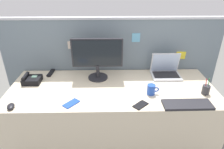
% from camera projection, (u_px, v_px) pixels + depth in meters
% --- Properties ---
extents(ground_plane, '(10.00, 10.00, 0.00)m').
position_uv_depth(ground_plane, '(112.00, 139.00, 2.38)').
color(ground_plane, slate).
extents(desk, '(2.08, 0.81, 0.72)m').
position_uv_depth(desk, '(112.00, 115.00, 2.21)').
color(desk, beige).
rests_on(desk, ground_plane).
extents(cubicle_divider, '(2.52, 0.08, 1.33)m').
position_uv_depth(cubicle_divider, '(111.00, 72.00, 2.47)').
color(cubicle_divider, slate).
rests_on(cubicle_divider, ground_plane).
extents(desktop_monitor, '(0.54, 0.21, 0.45)m').
position_uv_depth(desktop_monitor, '(97.00, 56.00, 2.12)').
color(desktop_monitor, '#232328').
rests_on(desktop_monitor, desk).
extents(laptop, '(0.32, 0.24, 0.25)m').
position_uv_depth(laptop, '(166.00, 70.00, 2.26)').
color(laptop, silver).
rests_on(laptop, desk).
extents(desk_phone, '(0.18, 0.16, 0.09)m').
position_uv_depth(desk_phone, '(32.00, 80.00, 2.12)').
color(desk_phone, black).
rests_on(desk_phone, desk).
extents(keyboard_main, '(0.43, 0.16, 0.02)m').
position_uv_depth(keyboard_main, '(187.00, 105.00, 1.77)').
color(keyboard_main, '#232328').
rests_on(keyboard_main, desk).
extents(computer_mouse_right_hand, '(0.08, 0.11, 0.03)m').
position_uv_depth(computer_mouse_right_hand, '(11.00, 106.00, 1.73)').
color(computer_mouse_right_hand, black).
rests_on(computer_mouse_right_hand, desk).
extents(pen_cup, '(0.07, 0.07, 0.17)m').
position_uv_depth(pen_cup, '(206.00, 90.00, 1.92)').
color(pen_cup, '#333338').
rests_on(pen_cup, desk).
extents(cell_phone_blue_case, '(0.15, 0.16, 0.01)m').
position_uv_depth(cell_phone_blue_case, '(71.00, 103.00, 1.79)').
color(cell_phone_blue_case, blue).
rests_on(cell_phone_blue_case, desk).
extents(cell_phone_black_slab, '(0.15, 0.15, 0.01)m').
position_uv_depth(cell_phone_black_slab, '(141.00, 105.00, 1.77)').
color(cell_phone_black_slab, black).
rests_on(cell_phone_black_slab, desk).
extents(tv_remote, '(0.06, 0.17, 0.02)m').
position_uv_depth(tv_remote, '(51.00, 73.00, 2.32)').
color(tv_remote, black).
rests_on(tv_remote, desk).
extents(coffee_mug, '(0.11, 0.08, 0.10)m').
position_uv_depth(coffee_mug, '(151.00, 89.00, 1.91)').
color(coffee_mug, blue).
rests_on(coffee_mug, desk).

